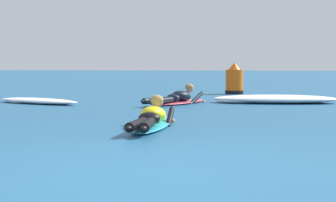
% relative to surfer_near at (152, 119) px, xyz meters
% --- Properties ---
extents(ground_plane, '(120.00, 120.00, 0.00)m').
position_rel_surfer_near_xyz_m(ground_plane, '(0.49, 6.63, -0.14)').
color(ground_plane, '#235B84').
extents(surfer_near, '(0.56, 2.62, 0.54)m').
position_rel_surfer_near_xyz_m(surfer_near, '(0.00, 0.00, 0.00)').
color(surfer_near, '#2DB2D1').
rests_on(surfer_near, ground).
extents(surfer_far, '(1.50, 2.38, 0.55)m').
position_rel_surfer_near_xyz_m(surfer_far, '(-0.09, 4.96, 0.01)').
color(surfer_far, '#E54C66').
rests_on(surfer_far, ground).
extents(whitewater_back, '(3.21, 1.20, 0.21)m').
position_rel_surfer_near_xyz_m(whitewater_back, '(2.35, 5.68, -0.04)').
color(whitewater_back, white).
rests_on(whitewater_back, ground).
extents(whitewater_far_band, '(2.58, 1.64, 0.14)m').
position_rel_surfer_near_xyz_m(whitewater_far_band, '(-3.61, 4.74, -0.07)').
color(whitewater_far_band, white).
rests_on(whitewater_far_band, ground).
extents(channel_marker_buoy, '(0.60, 0.60, 1.04)m').
position_rel_surfer_near_xyz_m(channel_marker_buoy, '(1.31, 9.69, 0.28)').
color(channel_marker_buoy, '#EA5B0F').
rests_on(channel_marker_buoy, ground).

